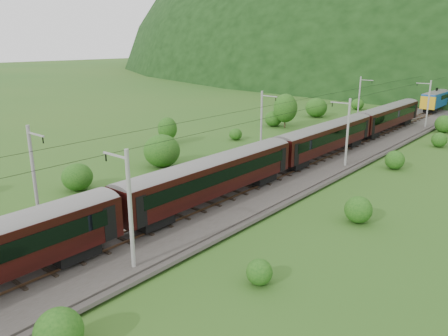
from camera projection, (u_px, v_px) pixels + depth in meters
The scene contains 14 objects.
ground at pixel (81, 244), 32.81m from camera, with size 600.00×600.00×0.00m, color #295B1C.
railbed at pixel (177, 205), 40.13m from camera, with size 14.00×220.00×0.30m, color #38332D.
track_left at pixel (159, 197), 41.54m from camera, with size 2.40×220.00×0.27m.
track_right at pixel (196, 209), 38.58m from camera, with size 2.40×220.00×0.27m.
catenary_left at pixel (262, 119), 58.88m from camera, with size 2.54×192.28×8.00m.
catenary_right at pixel (347, 131), 51.33m from camera, with size 2.54×192.28×8.00m.
overhead_wires at pixel (175, 131), 38.18m from camera, with size 4.83×198.00×0.03m.
mountain_ridge at pixel (343, 61), 327.62m from camera, with size 336.00×280.00×132.00m, color black.
train at pixel (278, 149), 47.34m from camera, with size 2.88×136.88×5.00m.
hazard_post_near at pixel (343, 134), 65.58m from camera, with size 0.18×0.18×1.71m, color red.
hazard_post_far at pixel (316, 147), 58.63m from camera, with size 0.15×0.15×1.40m, color red.
signal at pixel (360, 116), 79.28m from camera, with size 0.22×0.22×2.03m.
vegetation_left at pixel (174, 141), 56.95m from camera, with size 12.48×144.26×5.93m.
vegetation_right at pixel (312, 209), 36.66m from camera, with size 7.28×105.36×2.59m.
Camera 1 is at (27.43, -16.04, 14.64)m, focal length 35.00 mm.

